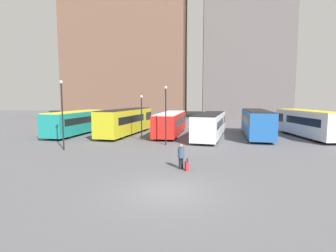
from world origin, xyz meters
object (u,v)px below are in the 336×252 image
Objects in this scene: lamp_post_1 at (142,113)px; lamp_post_2 at (62,110)px; bus_3 at (210,124)px; bus_5 at (307,123)px; bus_2 at (171,123)px; bus_1 at (127,121)px; bus_0 at (76,122)px; suitcase at (187,166)px; lamp_post_0 at (166,111)px; bus_4 at (256,122)px; traveler at (181,154)px.

lamp_post_2 is (-5.57, -6.23, 0.63)m from lamp_post_1.
bus_3 is 11.28m from bus_5.
bus_2 is 0.98× the size of bus_3.
lamp_post_1 is at bearing 48.22° from lamp_post_2.
lamp_post_2 is at bearing -131.78° from lamp_post_1.
lamp_post_2 is (-2.71, -10.45, 1.79)m from bus_1.
bus_0 is 20.84m from suitcase.
bus_1 is 15.22× the size of suitcase.
lamp_post_2 is (3.52, -9.55, 1.94)m from bus_0.
bus_5 is 17.14m from lamp_post_0.
bus_3 is 1.02× the size of bus_5.
lamp_post_2 is at bearing 124.20° from bus_4.
lamp_post_0 is (-4.43, -5.22, 1.80)m from bus_3.
lamp_post_2 is at bearing -155.25° from bus_0.
bus_1 is 17.88m from suitcase.
bus_1 is 5.22m from lamp_post_1.
bus_4 is at bearing 84.26° from bus_5.
bus_1 reaches higher than bus_2.
lamp_post_1 is at bearing 118.43° from bus_3.
lamp_post_2 is (-24.12, -10.53, 1.82)m from bus_5.
lamp_post_2 is at bearing -157.24° from lamp_post_0.
lamp_post_2 reaches higher than bus_4.
bus_5 is at bearing 13.05° from lamp_post_1.
lamp_post_0 is at bearing -111.83° from bus_0.
bus_0 is at bearing 25.41° from traveler.
bus_3 is at bearing -111.62° from bus_2.
bus_4 is 1.93× the size of lamp_post_2.
lamp_post_2 reaches higher than bus_5.
bus_0 is 0.92× the size of bus_3.
bus_2 is (11.75, 1.40, -0.08)m from bus_0.
bus_2 is at bearing -78.69° from bus_0.
bus_5 reaches higher than bus_0.
suitcase is at bearing -74.47° from lamp_post_0.
bus_1 is at bearing 8.35° from traveler.
traveler is (2.40, -15.93, -0.54)m from bus_2.
bus_2 is 0.99× the size of bus_4.
suitcase is at bearing -131.15° from bus_0.
lamp_post_0 is (-15.58, -6.95, 1.63)m from bus_5.
suitcase is 0.17× the size of lamp_post_1.
bus_2 is 1.00× the size of bus_5.
bus_2 is at bearing 60.62° from lamp_post_1.
bus_4 reaches higher than bus_2.
lamp_post_0 is at bearing -5.11° from traveler.
suitcase is (-13.11, -15.85, -1.41)m from bus_5.
lamp_post_0 is 1.18× the size of lamp_post_1.
suitcase is at bearing -151.06° from traveler.
bus_4 is 7.19× the size of traveler.
lamp_post_1 is (-18.55, -4.30, 1.19)m from bus_5.
bus_3 is 5.63m from bus_4.
bus_5 is at bearing 24.04° from lamp_post_0.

